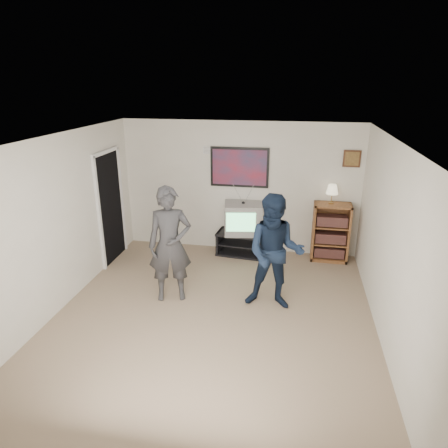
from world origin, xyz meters
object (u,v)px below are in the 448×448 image
(crt_television, at_px, (243,218))
(person_short, at_px, (275,253))
(media_stand, at_px, (241,243))
(person_tall, at_px, (170,245))
(bookshelf, at_px, (330,232))

(crt_television, height_order, person_short, person_short)
(media_stand, distance_m, crt_television, 0.51)
(person_tall, bearing_deg, bookshelf, 19.61)
(person_tall, height_order, person_short, person_tall)
(media_stand, xyz_separation_m, crt_television, (0.03, 0.00, 0.51))
(media_stand, relative_size, person_tall, 0.53)
(media_stand, bearing_deg, person_tall, -108.44)
(bookshelf, bearing_deg, person_short, -116.64)
(person_short, bearing_deg, crt_television, 112.63)
(media_stand, xyz_separation_m, person_tall, (-0.82, -1.82, 0.66))
(person_short, bearing_deg, bookshelf, 64.53)
(media_stand, xyz_separation_m, person_short, (0.74, -1.79, 0.64))
(media_stand, relative_size, crt_television, 1.38)
(crt_television, xyz_separation_m, bookshelf, (1.62, 0.05, -0.19))
(media_stand, height_order, crt_television, crt_television)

